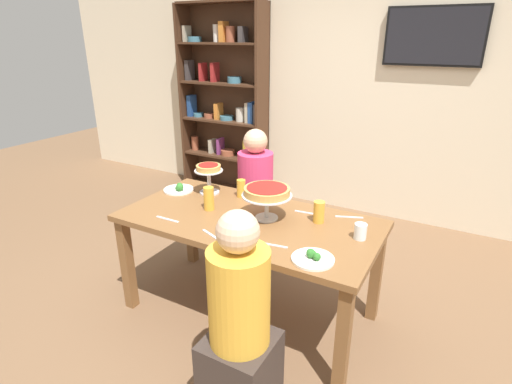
# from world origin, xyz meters

# --- Properties ---
(ground_plane) EXTENTS (12.00, 12.00, 0.00)m
(ground_plane) POSITION_xyz_m (0.00, 0.00, 0.00)
(ground_plane) COLOR brown
(rear_partition) EXTENTS (8.00, 0.12, 2.80)m
(rear_partition) POSITION_xyz_m (0.00, 2.20, 1.40)
(rear_partition) COLOR beige
(rear_partition) RESTS_ON ground_plane
(dining_table) EXTENTS (1.69, 0.85, 0.74)m
(dining_table) POSITION_xyz_m (0.00, 0.00, 0.65)
(dining_table) COLOR brown
(dining_table) RESTS_ON ground_plane
(bookshelf) EXTENTS (1.10, 0.30, 2.21)m
(bookshelf) POSITION_xyz_m (-1.51, 2.02, 1.12)
(bookshelf) COLOR #422819
(bookshelf) RESTS_ON ground_plane
(television) EXTENTS (0.86, 0.05, 0.52)m
(television) POSITION_xyz_m (0.72, 2.11, 1.85)
(television) COLOR black
(diner_near_right) EXTENTS (0.34, 0.34, 1.15)m
(diner_near_right) POSITION_xyz_m (0.36, -0.71, 0.49)
(diner_near_right) COLOR #382D28
(diner_near_right) RESTS_ON ground_plane
(diner_far_left) EXTENTS (0.34, 0.34, 1.15)m
(diner_far_left) POSITION_xyz_m (-0.36, 0.74, 0.49)
(diner_far_left) COLOR #382D28
(diner_far_left) RESTS_ON ground_plane
(deep_dish_pizza_stand) EXTENTS (0.33, 0.33, 0.22)m
(deep_dish_pizza_stand) POSITION_xyz_m (0.11, 0.05, 0.92)
(deep_dish_pizza_stand) COLOR silver
(deep_dish_pizza_stand) RESTS_ON dining_table
(personal_pizza_stand) EXTENTS (0.21, 0.21, 0.22)m
(personal_pizza_stand) POSITION_xyz_m (-0.49, 0.24, 0.91)
(personal_pizza_stand) COLOR silver
(personal_pizza_stand) RESTS_ON dining_table
(salad_plate_near_diner) EXTENTS (0.23, 0.23, 0.06)m
(salad_plate_near_diner) POSITION_xyz_m (0.56, -0.29, 0.76)
(salad_plate_near_diner) COLOR white
(salad_plate_near_diner) RESTS_ON dining_table
(salad_plate_far_diner) EXTENTS (0.23, 0.23, 0.07)m
(salad_plate_far_diner) POSITION_xyz_m (-0.71, 0.16, 0.76)
(salad_plate_far_diner) COLOR white
(salad_plate_far_diner) RESTS_ON dining_table
(beer_glass_amber_tall) EXTENTS (0.07, 0.07, 0.14)m
(beer_glass_amber_tall) POSITION_xyz_m (0.42, 0.17, 0.81)
(beer_glass_amber_tall) COLOR gold
(beer_glass_amber_tall) RESTS_ON dining_table
(beer_glass_amber_short) EXTENTS (0.07, 0.07, 0.16)m
(beer_glass_amber_short) POSITION_xyz_m (-0.31, -0.01, 0.82)
(beer_glass_amber_short) COLOR gold
(beer_glass_amber_short) RESTS_ON dining_table
(beer_glass_amber_spare) EXTENTS (0.06, 0.06, 0.13)m
(beer_glass_amber_spare) POSITION_xyz_m (-0.24, 0.30, 0.81)
(beer_glass_amber_spare) COLOR gold
(beer_glass_amber_spare) RESTS_ON dining_table
(water_glass_clear_near) EXTENTS (0.07, 0.07, 0.09)m
(water_glass_clear_near) POSITION_xyz_m (0.72, 0.08, 0.79)
(water_glass_clear_near) COLOR white
(water_glass_clear_near) RESTS_ON dining_table
(cutlery_fork_near) EXTENTS (0.18, 0.02, 0.00)m
(cutlery_fork_near) POSITION_xyz_m (-0.45, -0.28, 0.74)
(cutlery_fork_near) COLOR silver
(cutlery_fork_near) RESTS_ON dining_table
(cutlery_knife_near) EXTENTS (0.18, 0.03, 0.00)m
(cutlery_knife_near) POSITION_xyz_m (0.31, 0.26, 0.74)
(cutlery_knife_near) COLOR silver
(cutlery_knife_near) RESTS_ON dining_table
(cutlery_fork_far) EXTENTS (0.17, 0.08, 0.00)m
(cutlery_fork_far) POSITION_xyz_m (-0.07, -0.32, 0.74)
(cutlery_fork_far) COLOR silver
(cutlery_fork_far) RESTS_ON dining_table
(cutlery_knife_far) EXTENTS (0.17, 0.08, 0.00)m
(cutlery_knife_far) POSITION_xyz_m (0.57, 0.33, 0.74)
(cutlery_knife_far) COLOR silver
(cutlery_knife_far) RESTS_ON dining_table
(cutlery_spare_fork) EXTENTS (0.18, 0.04, 0.00)m
(cutlery_spare_fork) POSITION_xyz_m (0.30, -0.25, 0.74)
(cutlery_spare_fork) COLOR silver
(cutlery_spare_fork) RESTS_ON dining_table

